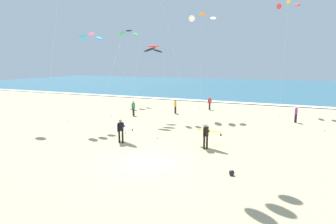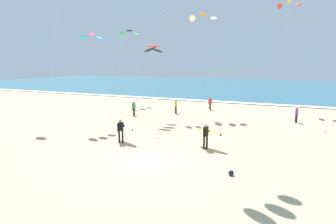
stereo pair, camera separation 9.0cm
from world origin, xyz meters
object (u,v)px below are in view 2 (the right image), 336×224
(kite_arc_golden_far, at_px, (289,5))
(bystander_purple_top, at_px, (297,114))
(bystander_green_top, at_px, (134,108))
(surfer_trailing, at_px, (123,128))
(bystander_yellow_top, at_px, (176,106))
(kite_arc_charcoal_low, at_px, (130,33))
(bystander_red_top, at_px, (210,103))
(surfer_lead, at_px, (207,133))
(kite_arc_rose_outer, at_px, (92,37))
(kite_arc_amber_near, at_px, (203,17))
(beach_ball, at_px, (231,173))
(kite_arc_scarlet_high, at_px, (154,49))

(kite_arc_golden_far, height_order, bystander_purple_top, kite_arc_golden_far)
(kite_arc_golden_far, relative_size, bystander_green_top, 7.89)
(surfer_trailing, height_order, bystander_yellow_top, surfer_trailing)
(kite_arc_charcoal_low, distance_m, bystander_yellow_top, 13.39)
(bystander_red_top, bearing_deg, surfer_lead, -76.50)
(surfer_trailing, relative_size, kite_arc_golden_far, 0.17)
(bystander_purple_top, bearing_deg, bystander_yellow_top, -179.24)
(kite_arc_golden_far, height_order, kite_arc_rose_outer, kite_arc_golden_far)
(surfer_trailing, height_order, kite_arc_amber_near, kite_arc_amber_near)
(surfer_lead, relative_size, beach_ball, 7.89)
(surfer_lead, distance_m, surfer_trailing, 5.94)
(kite_arc_amber_near, relative_size, bystander_yellow_top, 6.77)
(surfer_lead, relative_size, bystander_red_top, 1.39)
(kite_arc_amber_near, xyz_separation_m, kite_arc_golden_far, (8.28, 6.37, 1.80))
(kite_arc_amber_near, xyz_separation_m, kite_arc_rose_outer, (-7.16, -9.34, -2.57))
(kite_arc_rose_outer, relative_size, beach_ball, 29.00)
(kite_arc_rose_outer, height_order, bystander_purple_top, kite_arc_rose_outer)
(bystander_green_top, bearing_deg, surfer_trailing, -63.97)
(surfer_lead, relative_size, kite_arc_scarlet_high, 0.30)
(kite_arc_golden_far, xyz_separation_m, bystander_green_top, (-14.60, -10.39, -11.36))
(surfer_trailing, distance_m, bystander_purple_top, 16.64)
(kite_arc_rose_outer, distance_m, beach_ball, 16.54)
(bystander_purple_top, xyz_separation_m, bystander_red_top, (-9.31, 3.79, 0.00))
(surfer_trailing, height_order, kite_arc_rose_outer, kite_arc_rose_outer)
(kite_arc_amber_near, bearing_deg, bystander_purple_top, -5.83)
(kite_arc_rose_outer, relative_size, bystander_red_top, 5.11)
(beach_ball, bearing_deg, bystander_purple_top, 76.36)
(surfer_trailing, bearing_deg, bystander_red_top, 81.53)
(bystander_purple_top, height_order, bystander_green_top, same)
(bystander_yellow_top, distance_m, bystander_red_top, 4.92)
(surfer_trailing, xyz_separation_m, kite_arc_golden_far, (10.28, 19.24, 11.12))
(kite_arc_amber_near, xyz_separation_m, kite_arc_charcoal_low, (-11.35, 3.80, -0.72))
(kite_arc_amber_near, relative_size, kite_arc_rose_outer, 1.33)
(kite_arc_scarlet_high, height_order, beach_ball, kite_arc_scarlet_high)
(surfer_trailing, relative_size, kite_arc_amber_near, 0.20)
(kite_arc_scarlet_high, xyz_separation_m, bystander_green_top, (-2.79, 0.67, -6.13))
(kite_arc_scarlet_high, bearing_deg, bystander_yellow_top, 75.09)
(surfer_lead, distance_m, kite_arc_scarlet_high, 11.85)
(kite_arc_scarlet_high, bearing_deg, surfer_lead, -44.07)
(surfer_trailing, xyz_separation_m, bystander_red_top, (2.33, 15.68, -0.23))
(kite_arc_charcoal_low, relative_size, bystander_red_top, 6.31)
(surfer_lead, height_order, kite_arc_golden_far, kite_arc_golden_far)
(bystander_yellow_top, bearing_deg, kite_arc_scarlet_high, -104.91)
(surfer_lead, bearing_deg, bystander_green_top, 142.43)
(surfer_lead, bearing_deg, bystander_red_top, 103.50)
(surfer_lead, height_order, kite_arc_charcoal_low, kite_arc_charcoal_low)
(kite_arc_amber_near, relative_size, bystander_green_top, 6.77)
(bystander_yellow_top, relative_size, beach_ball, 5.68)
(kite_arc_golden_far, bearing_deg, bystander_yellow_top, -145.34)
(kite_arc_charcoal_low, relative_size, bystander_purple_top, 6.31)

